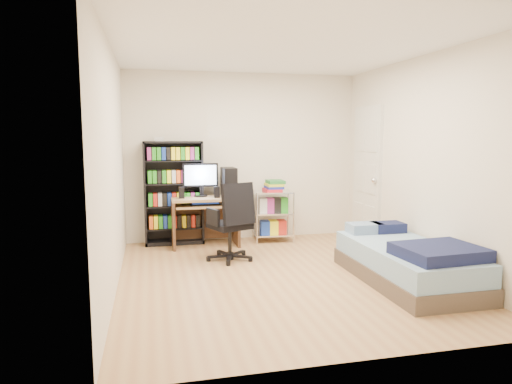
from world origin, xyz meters
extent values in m
cube|color=tan|center=(0.00, 0.00, -0.02)|extent=(3.50, 4.00, 0.04)
cube|color=white|center=(0.00, 0.00, 2.52)|extent=(3.50, 4.00, 0.04)
cube|color=silver|center=(0.00, 2.02, 1.25)|extent=(3.50, 0.04, 2.50)
cube|color=silver|center=(0.00, -2.02, 1.25)|extent=(3.50, 0.04, 2.50)
cube|color=silver|center=(-1.77, 0.00, 1.25)|extent=(0.04, 4.00, 2.50)
cube|color=silver|center=(1.77, 0.00, 1.25)|extent=(0.04, 4.00, 2.50)
cube|color=black|center=(-1.06, 1.84, 0.75)|extent=(0.84, 0.28, 1.49)
cube|color=black|center=(-1.06, 1.84, 0.23)|extent=(0.78, 0.26, 0.02)
cube|color=red|center=(-1.06, 1.83, 0.34)|extent=(0.73, 0.22, 0.18)
cube|color=black|center=(-1.06, 1.84, 0.56)|extent=(0.78, 0.26, 0.02)
cube|color=#153398|center=(-1.06, 1.83, 0.67)|extent=(0.73, 0.22, 0.18)
cube|color=black|center=(-1.06, 1.84, 0.89)|extent=(0.78, 0.26, 0.02)
cube|color=yellow|center=(-1.06, 1.83, 0.99)|extent=(0.73, 0.22, 0.18)
cube|color=black|center=(-1.06, 1.84, 1.21)|extent=(0.78, 0.26, 0.02)
cube|color=#25891D|center=(-1.06, 1.83, 1.32)|extent=(0.73, 0.22, 0.18)
cube|color=silver|center=(-1.25, 1.84, 1.52)|extent=(0.13, 0.12, 0.06)
cube|color=#A37F54|center=(-0.64, 1.62, 0.68)|extent=(0.94, 0.51, 0.04)
cube|color=#3A2C1F|center=(-1.09, 1.62, 0.33)|extent=(0.04, 0.51, 0.66)
cube|color=#3A2C1F|center=(-0.19, 1.62, 0.33)|extent=(0.04, 0.51, 0.66)
cube|color=#3A2C1F|center=(-0.64, 1.86, 0.35)|extent=(0.90, 0.03, 0.61)
cube|color=#A37F54|center=(-0.64, 1.55, 0.59)|extent=(0.84, 0.42, 0.02)
cube|color=black|center=(-0.64, 1.53, 0.61)|extent=(0.41, 0.14, 0.02)
cube|color=black|center=(-0.68, 1.72, 1.01)|extent=(0.51, 0.05, 0.34)
cube|color=silver|center=(-0.68, 1.70, 1.01)|extent=(0.45, 0.01, 0.28)
cube|color=black|center=(-0.28, 1.67, 0.91)|extent=(0.19, 0.39, 0.41)
cube|color=black|center=(-0.97, 1.57, 0.78)|extent=(0.07, 0.07, 0.16)
cube|color=black|center=(-0.48, 1.53, 0.78)|extent=(0.07, 0.07, 0.16)
cylinder|color=black|center=(-0.42, 0.81, 0.25)|extent=(0.05, 0.05, 0.35)
cube|color=black|center=(-0.42, 0.81, 0.45)|extent=(0.58, 0.58, 0.07)
cube|color=black|center=(-0.34, 0.62, 0.74)|extent=(0.45, 0.29, 0.51)
cube|color=black|center=(-0.64, 0.72, 0.58)|extent=(0.14, 0.27, 0.20)
cube|color=black|center=(-0.20, 0.90, 0.58)|extent=(0.14, 0.27, 0.20)
cylinder|color=silver|center=(0.10, 1.52, 0.38)|extent=(0.03, 0.03, 0.75)
cylinder|color=silver|center=(0.65, 1.48, 0.38)|extent=(0.03, 0.03, 0.75)
cylinder|color=silver|center=(0.13, 1.91, 0.38)|extent=(0.03, 0.03, 0.75)
cylinder|color=silver|center=(0.68, 1.86, 0.38)|extent=(0.03, 0.03, 0.75)
cube|color=silver|center=(0.39, 1.69, 0.11)|extent=(0.58, 0.43, 0.02)
cube|color=silver|center=(0.39, 1.69, 0.43)|extent=(0.58, 0.43, 0.02)
cube|color=silver|center=(0.39, 1.69, 0.74)|extent=(0.58, 0.43, 0.02)
cube|color=red|center=(0.39, 1.69, 0.84)|extent=(0.26, 0.32, 0.17)
cube|color=#4F443B|center=(1.28, -0.50, 0.09)|extent=(0.90, 1.80, 0.18)
cube|color=#81A7C1|center=(1.28, -0.50, 0.29)|extent=(0.86, 1.76, 0.22)
cube|color=#13193E|center=(1.32, -0.99, 0.45)|extent=(0.81, 0.68, 0.13)
cube|color=#94B4D2|center=(1.15, 0.22, 0.45)|extent=(0.41, 0.27, 0.12)
cube|color=#13193E|center=(1.44, 0.21, 0.45)|extent=(0.38, 0.27, 0.12)
cube|color=#442815|center=(1.28, -0.54, 0.40)|extent=(0.25, 0.20, 0.01)
cube|color=silver|center=(1.73, 1.35, 1.00)|extent=(0.05, 0.80, 2.00)
sphere|color=silver|center=(1.67, 1.03, 0.95)|extent=(0.08, 0.08, 0.08)
camera|label=1|loc=(-1.38, -4.78, 1.57)|focal=32.00mm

